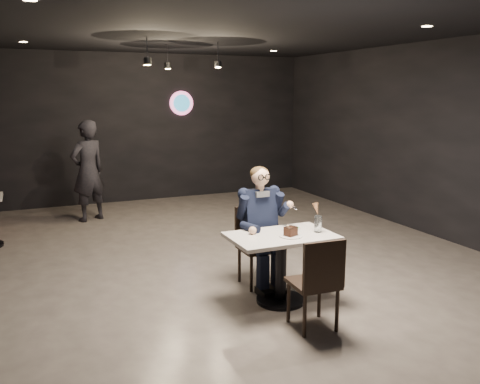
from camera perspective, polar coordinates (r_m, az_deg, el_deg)
name	(u,v)px	position (r m, az deg, el deg)	size (l,w,h in m)	color
floor	(226,264)	(6.75, -1.54, -8.10)	(9.00, 9.00, 0.00)	gray
wall_sign	(181,103)	(10.86, -6.60, 9.89)	(0.50, 0.06, 0.50)	pink
pendant_lights	(177,49)	(8.29, -7.03, 15.61)	(1.40, 1.20, 0.36)	black
main_table	(281,269)	(5.49, 4.61, -8.57)	(1.10, 0.70, 0.75)	white
chair_far	(259,247)	(5.93, 2.11, -6.17)	(0.42, 0.46, 0.92)	black
chair_near	(313,281)	(4.94, 8.20, -9.89)	(0.42, 0.46, 0.92)	black
seated_man	(259,225)	(5.85, 2.13, -3.74)	(0.60, 0.80, 1.44)	black
dessert_plate	(291,236)	(5.31, 5.72, -4.95)	(0.24, 0.24, 0.01)	white
cake_slice	(291,232)	(5.30, 5.71, -4.44)	(0.12, 0.10, 0.08)	black
mint_leaf	(297,228)	(5.31, 6.38, -4.00)	(0.06, 0.04, 0.01)	green
sundae_glass	(318,224)	(5.50, 8.75, -3.58)	(0.08, 0.08, 0.18)	silver
wafer_cone	(316,209)	(5.49, 8.59, -1.89)	(0.06, 0.06, 0.13)	tan
passerby	(88,171)	(9.21, -16.69, 2.29)	(0.64, 0.42, 1.76)	black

